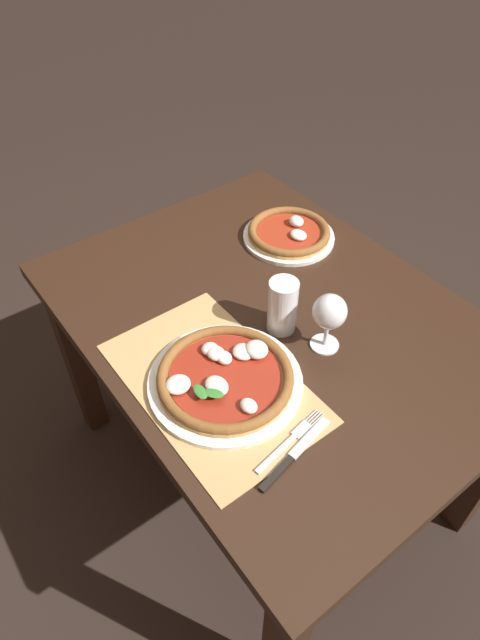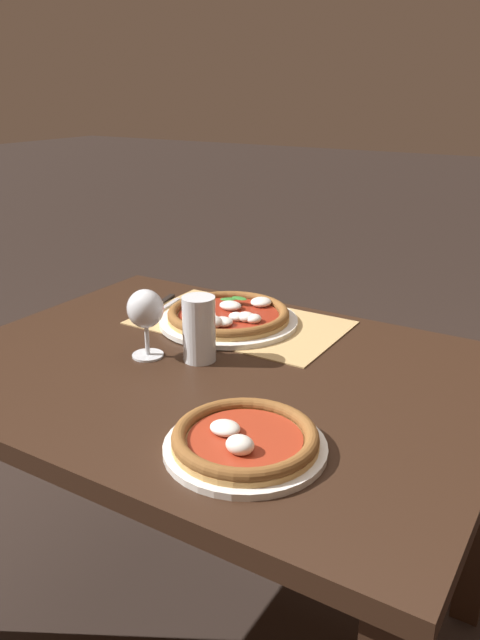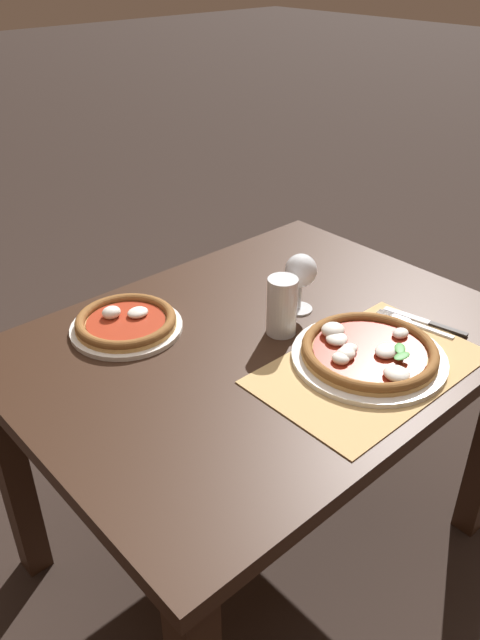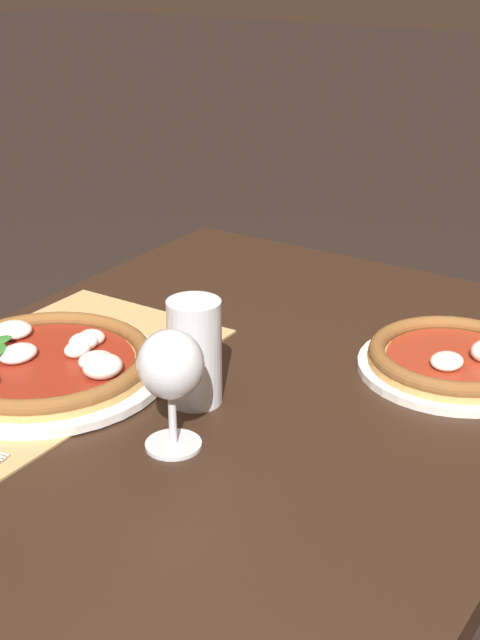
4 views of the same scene
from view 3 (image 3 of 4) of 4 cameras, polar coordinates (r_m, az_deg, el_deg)
name	(u,v)px [view 3 (image 3 of 4)]	position (r m, az deg, el deg)	size (l,w,h in m)	color
ground_plane	(259,543)	(1.99, 1.73, -19.69)	(24.00, 24.00, 0.00)	black
dining_table	(263,375)	(1.55, 2.10, -5.06)	(1.18, 0.88, 0.74)	black
paper_placemat	(370,368)	(1.41, 11.76, -4.29)	(0.51, 0.32, 0.00)	tan
pizza_near	(369,352)	(1.43, 11.67, -2.90)	(0.35, 0.35, 0.05)	silver
pizza_far	(126,323)	(1.53, -10.38, -0.25)	(0.27, 0.27, 0.05)	silver
wine_glass	(301,273)	(1.55, 5.57, 4.30)	(0.08, 0.08, 0.16)	silver
pint_glass	(282,307)	(1.47, 3.85, 1.17)	(0.07, 0.07, 0.15)	silver
fork	(414,324)	(1.59, 15.62, -0.32)	(0.05, 0.20, 0.00)	#B7B7BC
knife	(424,321)	(1.60, 16.50, -0.12)	(0.06, 0.21, 0.01)	black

